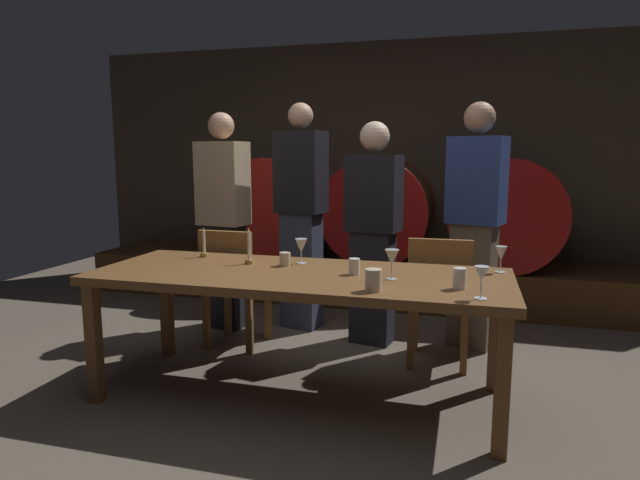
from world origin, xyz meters
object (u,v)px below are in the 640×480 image
guest_center_left (301,215)px  wine_glass_far_left (301,246)px  chair_left (233,282)px  cup_center_left (354,266)px  cup_center_right (373,280)px  wine_barrel_left (276,207)px  cup_far_right (460,278)px  chair_right (439,295)px  wine_glass_center_left (392,258)px  guest_far_right (475,224)px  cup_far_left (285,259)px  wine_glass_center_right (482,275)px  wine_barrel_right (505,213)px  wine_barrel_center (379,210)px  wine_glass_far_right (501,254)px  dining_table (299,284)px  candle_left (204,249)px  guest_center_right (373,232)px  guest_far_left (224,220)px  candle_right (249,254)px

guest_center_left → wine_glass_far_left: bearing=119.3°
chair_left → cup_center_left: (1.03, -0.62, 0.30)m
guest_center_left → cup_center_right: guest_center_left is taller
wine_barrel_left → cup_far_right: bearing=-52.7°
chair_right → wine_glass_center_left: wine_glass_center_left is taller
chair_right → wine_glass_center_left: 0.83m
guest_center_left → guest_far_right: (1.34, -0.12, -0.02)m
cup_far_right → chair_left: bearing=153.3°
wine_barrel_left → cup_far_left: wine_barrel_left is taller
wine_glass_center_right → wine_barrel_right: bearing=84.6°
wine_barrel_left → wine_barrel_center: 1.06m
wine_barrel_left → wine_glass_far_right: size_ratio=6.57×
cup_center_left → wine_glass_far_left: bearing=150.4°
cup_center_right → wine_barrel_center: bearing=98.6°
wine_barrel_right → guest_far_right: bearing=-103.2°
dining_table → candle_left: candle_left is taller
wine_barrel_right → wine_glass_far_left: bearing=-122.6°
wine_glass_far_right → cup_center_right: wine_glass_far_right is taller
chair_right → cup_far_left: size_ratio=10.69×
chair_right → wine_barrel_right: bearing=-107.6°
guest_center_left → cup_far_right: size_ratio=17.01×
cup_far_left → guest_center_right: bearing=66.5°
cup_center_left → wine_glass_far_right: bearing=19.0°
guest_center_left → cup_far_left: size_ratio=21.96×
wine_barrel_left → cup_far_left: (0.83, -2.12, -0.10)m
guest_far_left → wine_glass_center_right: size_ratio=11.20×
wine_barrel_right → guest_center_left: 1.91m
cup_center_right → chair_right: bearing=74.5°
wine_barrel_center → wine_glass_far_right: bearing=-62.8°
candle_left → cup_center_right: candle_left is taller
guest_center_right → wine_barrel_right: bearing=-118.4°
cup_center_left → wine_glass_center_right: bearing=-27.9°
candle_left → cup_center_right: 1.36m
candle_right → cup_center_right: 0.97m
cup_far_left → chair_left: bearing=139.2°
wine_barrel_center → cup_far_left: 2.14m
guest_far_right → candle_left: size_ratio=8.96×
chair_right → guest_far_right: size_ratio=0.50×
guest_far_left → candle_left: size_ratio=8.77×
chair_left → wine_glass_far_right: size_ratio=5.83×
guest_center_left → cup_center_right: size_ratio=16.45×
guest_center_right → wine_glass_center_left: (0.29, -1.07, 0.02)m
wine_barrel_center → wine_barrel_right: 1.15m
wine_glass_far_right → candle_left: bearing=-179.5°
cup_center_right → cup_far_right: (0.41, 0.15, -0.00)m
wine_glass_far_right → wine_barrel_center: bearing=117.2°
candle_left → cup_far_left: candle_left is taller
wine_glass_center_left → wine_glass_center_right: bearing=-32.4°
chair_left → cup_center_right: bearing=142.9°
candle_right → cup_far_right: size_ratio=2.12×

